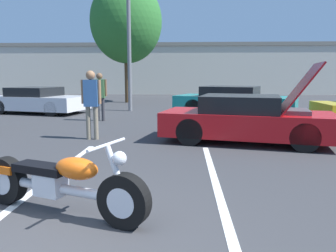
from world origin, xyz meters
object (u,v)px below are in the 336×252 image
at_px(light_pole, 130,21).
at_px(spectator_midground, 91,99).
at_px(parked_car_left_row, 38,101).
at_px(spectator_far_lot, 100,92).
at_px(motorcycle, 59,183).
at_px(parked_car_mid_row, 234,102).
at_px(show_car_hood_open, 247,119).
at_px(tree_background, 126,22).

distance_m(light_pole, spectator_midground, 7.56).
relative_size(parked_car_left_row, spectator_far_lot, 2.54).
relative_size(motorcycle, spectator_midground, 1.29).
bearing_deg(parked_car_mid_row, spectator_midground, -109.19).
height_order(motorcycle, show_car_hood_open, show_car_hood_open).
height_order(light_pole, show_car_hood_open, light_pole).
bearing_deg(tree_background, spectator_far_lot, -87.13).
distance_m(motorcycle, spectator_far_lot, 8.29).
xyz_separation_m(motorcycle, spectator_midground, (-0.91, 4.65, 0.69)).
xyz_separation_m(tree_background, show_car_hood_open, (5.06, -11.88, -4.22)).
xyz_separation_m(motorcycle, show_car_hood_open, (3.07, 4.45, 0.20)).
height_order(motorcycle, parked_car_mid_row, parked_car_mid_row).
relative_size(motorcycle, parked_car_left_row, 0.52).
bearing_deg(light_pole, parked_car_left_row, -164.29).
bearing_deg(spectator_far_lot, parked_car_left_row, 145.46).
height_order(parked_car_left_row, parked_car_mid_row, parked_car_mid_row).
distance_m(tree_background, show_car_hood_open, 13.58).
relative_size(show_car_hood_open, parked_car_left_row, 0.99).
xyz_separation_m(parked_car_mid_row, spectator_midground, (-4.41, -4.98, 0.47)).
height_order(parked_car_mid_row, spectator_midground, spectator_midground).
distance_m(tree_background, motorcycle, 17.04).
xyz_separation_m(light_pole, spectator_far_lot, (-0.61, -3.46, -3.07)).
bearing_deg(tree_background, light_pole, -77.86).
relative_size(spectator_midground, spectator_far_lot, 1.02).
relative_size(motorcycle, spectator_far_lot, 1.32).
bearing_deg(spectator_far_lot, parked_car_mid_row, 16.62).
bearing_deg(light_pole, spectator_far_lot, -100.01).
height_order(show_car_hood_open, parked_car_left_row, show_car_hood_open).
bearing_deg(light_pole, spectator_midground, -89.54).
xyz_separation_m(parked_car_mid_row, spectator_far_lot, (-5.07, -1.51, 0.44)).
xyz_separation_m(light_pole, tree_background, (-1.02, 4.76, 0.69)).
bearing_deg(parked_car_mid_row, light_pole, 178.76).
distance_m(tree_background, parked_car_left_row, 7.85).
xyz_separation_m(light_pole, show_car_hood_open, (4.03, -7.12, -3.53)).
relative_size(tree_background, motorcycle, 3.13).
bearing_deg(motorcycle, tree_background, 117.54).
bearing_deg(parked_car_mid_row, parked_car_left_row, -163.19).
relative_size(tree_background, parked_car_mid_row, 1.44).
relative_size(tree_background, parked_car_left_row, 1.63).
height_order(tree_background, spectator_midground, tree_background).
distance_m(motorcycle, show_car_hood_open, 5.41).
distance_m(show_car_hood_open, spectator_midground, 4.01).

